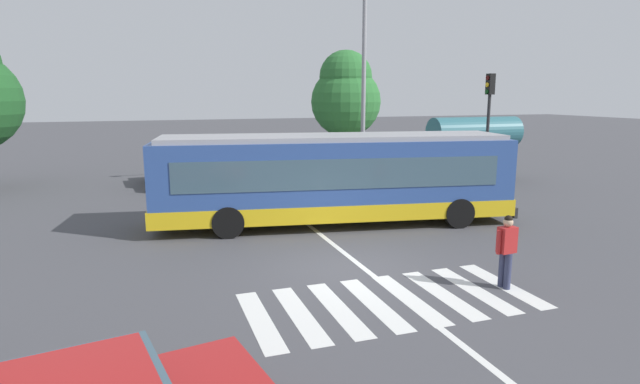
# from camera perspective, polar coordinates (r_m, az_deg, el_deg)

# --- Properties ---
(ground_plane) EXTENTS (160.00, 160.00, 0.00)m
(ground_plane) POSITION_cam_1_polar(r_m,az_deg,el_deg) (13.38, 3.03, -8.38)
(ground_plane) COLOR #47474C
(city_transit_bus) EXTENTS (12.35, 4.51, 3.06)m
(city_transit_bus) POSITION_cam_1_polar(r_m,az_deg,el_deg) (17.36, 1.60, 1.52)
(city_transit_bus) COLOR black
(city_transit_bus) RESTS_ON ground_plane
(pedestrian_crossing_street) EXTENTS (0.58, 0.33, 1.72)m
(pedestrian_crossing_street) POSITION_cam_1_polar(r_m,az_deg,el_deg) (12.47, 20.03, -5.81)
(pedestrian_crossing_street) COLOR #333856
(pedestrian_crossing_street) RESTS_ON ground_plane
(parked_car_black) EXTENTS (2.25, 4.66, 1.35)m
(parked_car_black) POSITION_cam_1_polar(r_m,az_deg,el_deg) (26.13, -16.36, 2.42)
(parked_car_black) COLOR black
(parked_car_black) RESTS_ON ground_plane
(parked_car_red) EXTENTS (2.02, 4.58, 1.35)m
(parked_car_red) POSITION_cam_1_polar(r_m,az_deg,el_deg) (26.47, -10.11, 2.79)
(parked_car_red) COLOR black
(parked_car_red) RESTS_ON ground_plane
(parked_car_charcoal) EXTENTS (2.16, 4.63, 1.35)m
(parked_car_charcoal) POSITION_cam_1_polar(r_m,az_deg,el_deg) (27.17, -4.84, 3.13)
(parked_car_charcoal) COLOR black
(parked_car_charcoal) RESTS_ON ground_plane
(parked_car_white) EXTENTS (1.97, 4.55, 1.35)m
(parked_car_white) POSITION_cam_1_polar(r_m,az_deg,el_deg) (27.67, 1.14, 3.30)
(parked_car_white) COLOR black
(parked_car_white) RESTS_ON ground_plane
(parked_car_champagne) EXTENTS (2.00, 4.57, 1.35)m
(parked_car_champagne) POSITION_cam_1_polar(r_m,az_deg,el_deg) (28.95, 5.84, 3.58)
(parked_car_champagne) COLOR black
(parked_car_champagne) RESTS_ON ground_plane
(traffic_light_far_corner) EXTENTS (0.33, 0.32, 5.28)m
(traffic_light_far_corner) POSITION_cam_1_polar(r_m,az_deg,el_deg) (24.11, 18.23, 8.18)
(traffic_light_far_corner) COLOR #28282B
(traffic_light_far_corner) RESTS_ON ground_plane
(bus_stop_shelter) EXTENTS (4.89, 1.54, 3.25)m
(bus_stop_shelter) POSITION_cam_1_polar(r_m,az_deg,el_deg) (27.60, 16.79, 6.28)
(bus_stop_shelter) COLOR #28282B
(bus_stop_shelter) RESTS_ON ground_plane
(twin_arm_street_lamp) EXTENTS (4.68, 0.32, 9.24)m
(twin_arm_street_lamp) POSITION_cam_1_polar(r_m,az_deg,el_deg) (24.36, 4.91, 13.83)
(twin_arm_street_lamp) COLOR #939399
(twin_arm_street_lamp) RESTS_ON ground_plane
(background_tree_right) EXTENTS (4.30, 4.30, 7.04)m
(background_tree_right) POSITION_cam_1_polar(r_m,az_deg,el_deg) (32.09, 2.89, 10.77)
(background_tree_right) COLOR brown
(background_tree_right) RESTS_ON ground_plane
(crosswalk_painted_stripes) EXTENTS (6.27, 2.92, 0.01)m
(crosswalk_painted_stripes) POSITION_cam_1_polar(r_m,az_deg,el_deg) (11.42, 7.98, -11.91)
(crosswalk_painted_stripes) COLOR silver
(crosswalk_painted_stripes) RESTS_ON ground_plane
(lane_center_line) EXTENTS (0.16, 24.00, 0.01)m
(lane_center_line) POSITION_cam_1_polar(r_m,az_deg,el_deg) (15.28, 1.55, -5.88)
(lane_center_line) COLOR silver
(lane_center_line) RESTS_ON ground_plane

